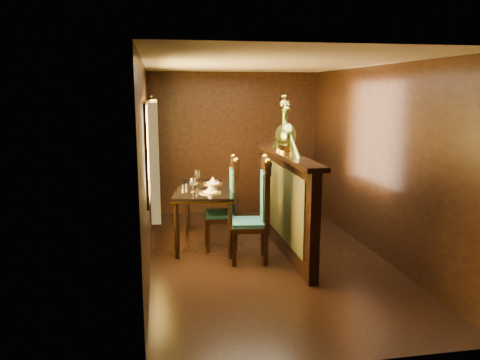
{
  "coord_description": "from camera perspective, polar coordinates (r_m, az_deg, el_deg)",
  "views": [
    {
      "loc": [
        -1.36,
        -5.73,
        2.17
      ],
      "look_at": [
        -0.28,
        0.34,
        0.99
      ],
      "focal_mm": 35.0,
      "sensor_mm": 36.0,
      "label": 1
    }
  ],
  "objects": [
    {
      "name": "chair_left",
      "position": [
        5.97,
        2.36,
        -3.33
      ],
      "size": [
        0.55,
        0.57,
        1.37
      ],
      "rotation": [
        0.0,
        0.0,
        -0.13
      ],
      "color": "black",
      "rests_on": "ground"
    },
    {
      "name": "chair_right",
      "position": [
        6.49,
        -1.35,
        -2.5
      ],
      "size": [
        0.49,
        0.52,
        1.3
      ],
      "rotation": [
        0.0,
        0.0,
        -0.05
      ],
      "color": "black",
      "rests_on": "ground"
    },
    {
      "name": "dining_table",
      "position": [
        6.65,
        -4.13,
        -1.61
      ],
      "size": [
        1.07,
        1.51,
        1.02
      ],
      "rotation": [
        0.0,
        0.0,
        -0.18
      ],
      "color": "black",
      "rests_on": "ground"
    },
    {
      "name": "peacock_left",
      "position": [
        6.2,
        5.8,
        6.76
      ],
      "size": [
        0.24,
        0.63,
        0.76
      ],
      "primitive_type": null,
      "color": "#1A502E",
      "rests_on": "partition"
    },
    {
      "name": "partition",
      "position": [
        6.43,
        5.38,
        -2.33
      ],
      "size": [
        0.26,
        2.7,
        1.36
      ],
      "color": "black",
      "rests_on": "ground"
    },
    {
      "name": "peacock_right",
      "position": [
        6.41,
        5.27,
        6.54
      ],
      "size": [
        0.21,
        0.57,
        0.68
      ],
      "primitive_type": null,
      "color": "#1A502E",
      "rests_on": "partition"
    },
    {
      "name": "room_shell",
      "position": [
        5.92,
        2.45,
        5.1
      ],
      "size": [
        3.04,
        5.04,
        2.52
      ],
      "color": "black",
      "rests_on": "ground"
    },
    {
      "name": "ground",
      "position": [
        6.28,
        3.14,
        -9.42
      ],
      "size": [
        5.0,
        5.0,
        0.0
      ],
      "primitive_type": "plane",
      "color": "black",
      "rests_on": "ground"
    }
  ]
}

